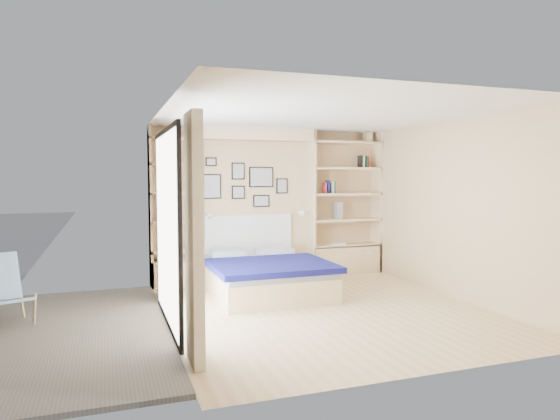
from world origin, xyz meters
name	(u,v)px	position (x,y,z in m)	size (l,w,h in m)	color
ground	(324,309)	(0.00, 0.00, 0.00)	(4.50, 4.50, 0.00)	#D2B584
room_shell	(260,218)	(-0.39, 1.52, 1.08)	(4.50, 4.50, 4.50)	tan
bed	(264,275)	(-0.45, 1.13, 0.27)	(1.67, 2.15, 1.07)	beige
photo_gallery	(244,183)	(-0.45, 2.22, 1.60)	(1.48, 0.02, 0.82)	black
reading_lamps	(257,214)	(-0.30, 2.00, 1.10)	(1.92, 0.12, 0.15)	silver
shelf_decor	(330,179)	(1.06, 2.07, 1.67)	(3.61, 0.23, 2.03)	#AB2A2E
deck	(12,340)	(-3.60, 0.00, 0.00)	(3.20, 4.00, 0.05)	#766957
deck_chair	(3,290)	(-3.79, 0.67, 0.39)	(0.76, 0.94, 0.82)	tan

